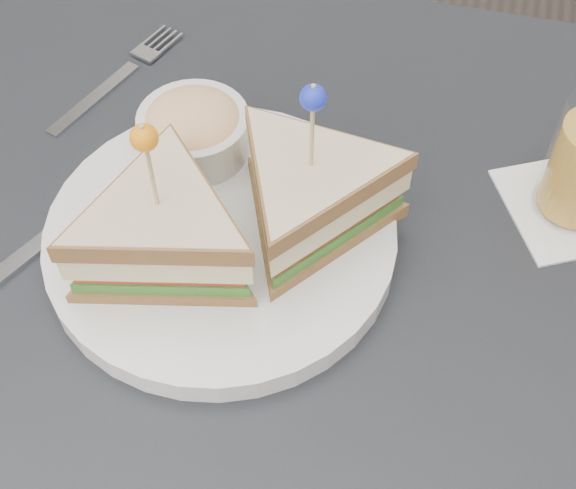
{
  "coord_description": "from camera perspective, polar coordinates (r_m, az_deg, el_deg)",
  "views": [
    {
      "loc": [
        0.1,
        -0.34,
        1.27
      ],
      "look_at": [
        0.01,
        0.01,
        0.8
      ],
      "focal_mm": 50.0,
      "sensor_mm": 36.0,
      "label": 1
    }
  ],
  "objects": [
    {
      "name": "cutlery_knife",
      "position": [
        0.69,
        -15.54,
        1.47
      ],
      "size": [
        0.1,
        0.19,
        0.01
      ],
      "rotation": [
        0.0,
        0.0,
        -0.44
      ],
      "color": "#B5BAC0",
      "rests_on": "table"
    },
    {
      "name": "plate_meal",
      "position": [
        0.62,
        -4.22,
        2.47
      ],
      "size": [
        0.35,
        0.35,
        0.17
      ],
      "rotation": [
        0.0,
        0.0,
        -0.3
      ],
      "color": "silver",
      "rests_on": "table"
    },
    {
      "name": "table",
      "position": [
        0.69,
        -1.01,
        -6.77
      ],
      "size": [
        0.8,
        0.8,
        0.75
      ],
      "color": "black",
      "rests_on": "ground"
    },
    {
      "name": "cutlery_fork",
      "position": [
        0.81,
        -11.72,
        11.76
      ],
      "size": [
        0.08,
        0.17,
        0.01
      ],
      "rotation": [
        0.0,
        0.0,
        -0.34
      ],
      "color": "silver",
      "rests_on": "table"
    }
  ]
}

